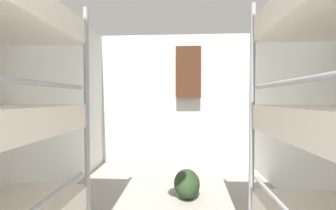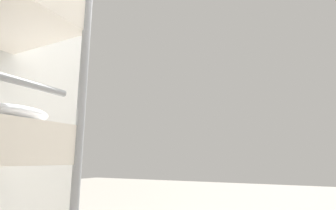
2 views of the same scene
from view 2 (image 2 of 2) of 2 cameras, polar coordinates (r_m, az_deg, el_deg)
The scene contains 0 objects.
Camera 2 is at (-0.29, 1.54, 0.98)m, focal length 28.00 mm.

